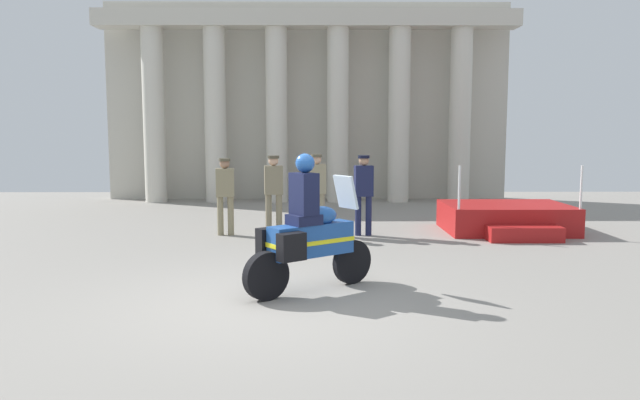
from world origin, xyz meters
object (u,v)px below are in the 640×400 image
object	(u,v)px
officer_in_row_2	(316,187)
officer_in_row_3	(364,189)
officer_in_row_0	(225,190)
motorcycle_with_rider	(307,235)
officer_in_row_1	(274,189)
reviewing_stand	(507,219)

from	to	relation	value
officer_in_row_2	officer_in_row_3	size ratio (longest dim) A/B	1.01
officer_in_row_0	motorcycle_with_rider	bearing A→B (deg)	103.22
officer_in_row_3	motorcycle_with_rider	size ratio (longest dim) A/B	0.89
officer_in_row_2	officer_in_row_1	bearing A→B (deg)	-0.47
motorcycle_with_rider	officer_in_row_3	bearing A→B (deg)	39.88
reviewing_stand	officer_in_row_1	bearing A→B (deg)	-174.97
reviewing_stand	officer_in_row_1	xyz separation A→B (m)	(-5.06, -0.45, 0.71)
officer_in_row_1	officer_in_row_3	distance (m)	1.89
motorcycle_with_rider	officer_in_row_2	bearing A→B (deg)	52.20
reviewing_stand	officer_in_row_0	size ratio (longest dim) A/B	1.63
reviewing_stand	motorcycle_with_rider	bearing A→B (deg)	-131.06
officer_in_row_0	officer_in_row_1	xyz separation A→B (m)	(1.03, -0.07, 0.04)
officer_in_row_0	officer_in_row_3	distance (m)	2.92
motorcycle_with_rider	officer_in_row_0	bearing A→B (deg)	75.30
reviewing_stand	motorcycle_with_rider	distance (m)	6.57
reviewing_stand	officer_in_row_2	distance (m)	4.24
officer_in_row_0	officer_in_row_2	distance (m)	1.93
officer_in_row_1	officer_in_row_3	world-z (taller)	officer_in_row_3
officer_in_row_1	officer_in_row_2	xyz separation A→B (m)	(0.90, 0.12, 0.01)
officer_in_row_0	motorcycle_with_rider	world-z (taller)	motorcycle_with_rider
reviewing_stand	officer_in_row_2	xyz separation A→B (m)	(-4.17, -0.32, 0.72)
reviewing_stand	officer_in_row_2	world-z (taller)	officer_in_row_2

